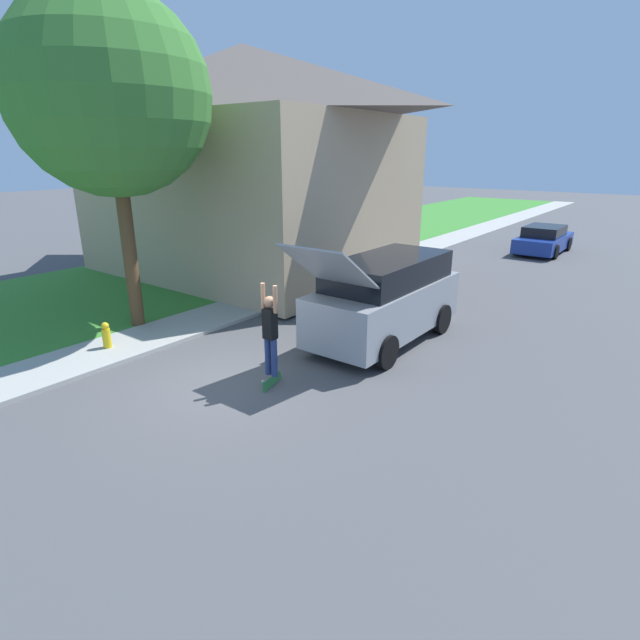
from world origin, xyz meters
The scene contains 10 objects.
ground_plane centered at (0.00, 0.00, 0.00)m, with size 120.00×120.00×0.00m, color #49494C.
lawn centered at (-8.00, 6.00, 0.04)m, with size 10.00×80.00×0.08m.
sidewalk centered at (-3.60, 6.00, 0.05)m, with size 1.80×80.00×0.10m.
house centered at (-7.15, 7.85, 4.33)m, with size 11.69×9.06×8.20m.
lawn_tree_near centered at (-4.65, 0.93, 5.89)m, with size 4.83×4.83×8.24m.
suv_parked centered at (1.27, 4.15, 1.14)m, with size 2.05×5.42×2.86m.
car_down_street centered at (1.32, 18.99, 0.62)m, with size 1.91×4.21×1.28m.
skateboarder centered at (0.81, 0.43, 1.26)m, with size 0.41×0.22×1.91m.
skateboard centered at (0.74, 0.49, 0.08)m, with size 0.27×0.75×0.27m.
fire_hydrant centered at (-3.69, -0.55, 0.41)m, with size 0.20×0.20×0.64m.
Camera 1 is at (7.24, -6.37, 4.61)m, focal length 28.00 mm.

